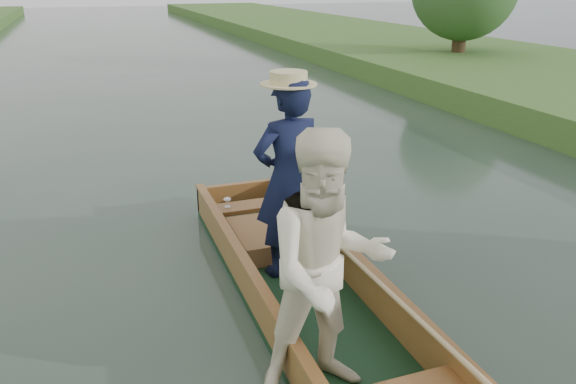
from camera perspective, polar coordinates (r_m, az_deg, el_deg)
name	(u,v)px	position (r m, az deg, el deg)	size (l,w,h in m)	color
ground	(310,309)	(5.32, 2.22, -11.82)	(120.00, 120.00, 0.00)	#283D30
punt	(308,249)	(4.68, 2.03, -5.83)	(1.37, 5.00, 2.08)	black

